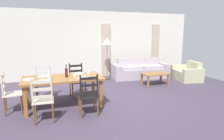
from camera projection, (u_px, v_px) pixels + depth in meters
name	position (u px, v px, depth m)	size (l,w,h in m)	color
ground_plane	(113.00, 102.00, 5.29)	(9.60, 9.60, 0.02)	#43384B
wall_far	(86.00, 45.00, 8.09)	(9.60, 0.16, 2.70)	silver
curtain_panel_left	(106.00, 50.00, 8.28)	(0.35, 0.08, 2.20)	#B9A38E
curtain_panel_right	(155.00, 49.00, 9.07)	(0.35, 0.08, 2.20)	#B9A38E
dining_table	(63.00, 81.00, 4.80)	(1.90, 0.96, 0.75)	#926033
dining_chair_near_left	(43.00, 100.00, 3.98)	(0.44, 0.42, 0.96)	beige
dining_chair_near_right	(88.00, 95.00, 4.29)	(0.44, 0.42, 0.96)	black
dining_chair_far_left	(44.00, 83.00, 5.38)	(0.43, 0.42, 0.96)	silver
dining_chair_far_right	(77.00, 80.00, 5.66)	(0.44, 0.43, 0.96)	black
dining_chair_head_west	(10.00, 93.00, 4.45)	(0.43, 0.45, 0.96)	beige
dinner_plate_near_left	(44.00, 81.00, 4.40)	(0.24, 0.24, 0.02)	white
fork_near_left	(36.00, 82.00, 4.36)	(0.02, 0.17, 0.01)	silver
dinner_plate_near_right	(83.00, 78.00, 4.70)	(0.24, 0.24, 0.02)	white
fork_near_right	(77.00, 79.00, 4.65)	(0.02, 0.17, 0.01)	silver
dinner_plate_far_left	(43.00, 76.00, 4.87)	(0.24, 0.24, 0.02)	white
fork_far_left	(37.00, 77.00, 4.82)	(0.02, 0.17, 0.01)	silver
dinner_plate_far_right	(79.00, 74.00, 5.16)	(0.24, 0.24, 0.02)	white
fork_far_right	(74.00, 74.00, 5.11)	(0.02, 0.17, 0.01)	silver
dinner_plate_head_west	(28.00, 80.00, 4.53)	(0.24, 0.24, 0.02)	white
fork_head_west	(21.00, 80.00, 4.48)	(0.02, 0.17, 0.01)	silver
wine_bottle	(66.00, 72.00, 4.79)	(0.07, 0.07, 0.32)	#471919
wine_glass_near_left	(50.00, 75.00, 4.55)	(0.06, 0.06, 0.16)	white
wine_glass_near_right	(89.00, 72.00, 4.83)	(0.06, 0.06, 0.16)	white
wine_glass_far_left	(49.00, 73.00, 4.79)	(0.06, 0.06, 0.16)	white
coffee_cup_primary	(74.00, 76.00, 4.78)	(0.07, 0.07, 0.09)	beige
coffee_cup_secondary	(49.00, 77.00, 4.61)	(0.07, 0.07, 0.09)	beige
couch	(140.00, 71.00, 8.08)	(2.34, 1.01, 0.80)	#A69AA5
coffee_table	(155.00, 75.00, 6.93)	(0.90, 0.56, 0.42)	#926033
armchair_upholstered	(188.00, 74.00, 7.71)	(1.00, 1.29, 0.72)	#B4B38C
standing_lamp	(107.00, 44.00, 7.59)	(0.40, 0.40, 1.64)	#332D28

